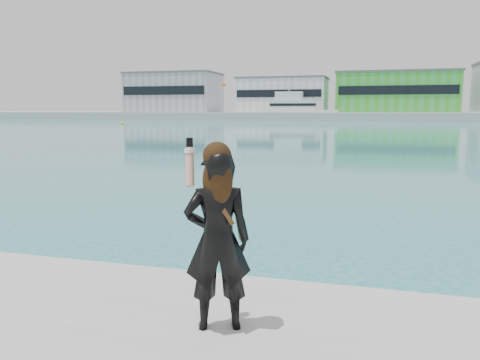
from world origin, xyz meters
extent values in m
cube|color=#9E9E99|center=(0.00, 130.00, 1.00)|extent=(320.00, 40.00, 2.00)
cube|color=gray|center=(-55.00, 128.00, 7.50)|extent=(26.00, 16.00, 11.00)
cube|color=black|center=(-55.00, 119.90, 8.05)|extent=(24.70, 0.20, 2.42)
cube|color=#59595B|center=(-55.00, 128.00, 13.25)|extent=(26.52, 16.32, 0.50)
cube|color=silver|center=(-22.00, 128.00, 6.50)|extent=(24.00, 15.00, 9.00)
cube|color=black|center=(-22.00, 120.40, 6.95)|extent=(22.80, 0.20, 1.98)
cube|color=#59595B|center=(-22.00, 128.00, 11.25)|extent=(24.48, 15.30, 0.50)
cube|color=green|center=(8.00, 128.00, 7.00)|extent=(30.00, 16.00, 10.00)
cube|color=black|center=(8.00, 119.90, 7.50)|extent=(28.50, 0.20, 2.20)
cube|color=#59595B|center=(8.00, 128.00, 12.25)|extent=(30.60, 16.32, 0.50)
cylinder|color=silver|center=(-38.00, 121.00, 6.00)|extent=(0.16, 0.16, 8.00)
cube|color=orange|center=(-37.40, 121.00, 9.40)|extent=(1.20, 0.04, 0.80)
cylinder|color=silver|center=(22.00, 121.00, 6.00)|extent=(0.16, 0.16, 8.00)
cube|color=orange|center=(22.60, 121.00, 9.40)|extent=(1.20, 0.04, 0.80)
cube|color=silver|center=(-15.71, 114.10, 1.33)|extent=(20.19, 6.34, 2.67)
cube|color=silver|center=(-16.82, 114.05, 3.89)|extent=(11.28, 5.10, 2.44)
cube|color=silver|center=(-17.93, 114.01, 6.11)|extent=(6.81, 4.04, 2.00)
cube|color=black|center=(-16.82, 114.05, 3.89)|extent=(11.51, 5.22, 0.67)
cylinder|color=silver|center=(-17.93, 114.01, 8.22)|extent=(0.18, 0.18, 2.22)
sphere|color=#FFB80D|center=(-42.19, 73.88, 0.00)|extent=(0.50, 0.50, 0.50)
imported|color=black|center=(0.59, -0.27, 1.56)|extent=(0.65, 0.54, 1.52)
sphere|color=black|center=(0.60, -0.29, 2.27)|extent=(0.23, 0.23, 0.23)
ellipsoid|color=black|center=(0.62, -0.33, 2.07)|extent=(0.25, 0.13, 0.40)
cylinder|color=tan|center=(0.35, -0.25, 2.17)|extent=(0.13, 0.19, 0.33)
cylinder|color=white|center=(0.34, -0.22, 2.30)|extent=(0.09, 0.09, 0.03)
cube|color=black|center=(0.32, -0.18, 2.35)|extent=(0.06, 0.03, 0.11)
cube|color=#4C2D14|center=(0.65, -0.34, 1.86)|extent=(0.20, 0.09, 0.31)
camera|label=1|loc=(1.77, -3.84, 2.63)|focal=35.00mm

